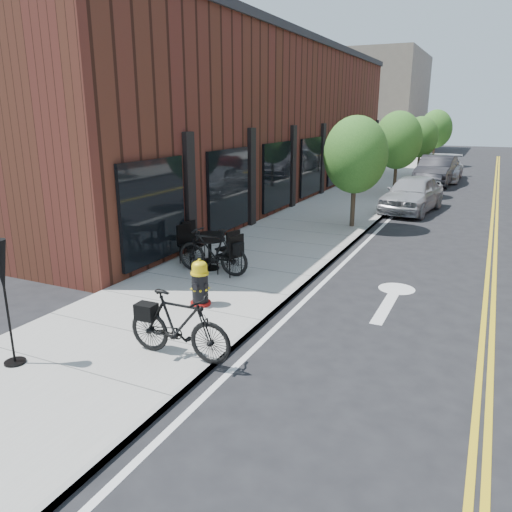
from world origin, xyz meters
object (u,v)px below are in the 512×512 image
Objects in this scene: bistro_set_b at (209,249)px; parked_car_c at (444,168)px; patio_umbrella at (2,276)px; bicycle_left at (212,251)px; fire_hydrant at (200,283)px; parked_car_a at (412,193)px; parked_car_b at (437,170)px; bicycle_right at (179,325)px; bistro_set_c at (210,243)px.

bistro_set_b is 0.39× the size of parked_car_c.
patio_umbrella is (-0.27, -5.72, 0.95)m from bistro_set_b.
patio_umbrella is (-0.54, -5.41, 0.89)m from bicycle_left.
fire_hydrant is 0.22× the size of parked_car_a.
parked_car_a is at bearing -86.83° from parked_car_b.
patio_umbrella is 25.72m from parked_car_b.
patio_umbrella is 16.97m from parked_car_a.
bistro_set_b is (-2.02, 4.41, -0.05)m from bicycle_right.
bicycle_left is 1.02× the size of bicycle_right.
parked_car_a is 0.88× the size of parked_car_c.
parked_car_b is (3.67, 25.44, -0.77)m from patio_umbrella.
bicycle_left is (-0.83, 1.94, 0.11)m from fire_hydrant.
bistro_set_b is at bearing 23.29° from bicycle_right.
patio_umbrella is 0.41× the size of parked_car_b.
bistro_set_b is 0.69m from bistro_set_c.
bicycle_left reaches higher than fire_hydrant.
fire_hydrant is 0.50× the size of bistro_set_b.
parked_car_a reaches higher than bistro_set_b.
parked_car_b is at bearing 97.50° from bistro_set_c.
parked_car_c is (0.17, 2.43, -0.09)m from parked_car_b.
patio_umbrella is at bearing -95.05° from parked_car_b.
bicycle_right reaches higher than fire_hydrant.
parked_car_a is (3.67, 16.55, -0.83)m from patio_umbrella.
parked_car_b is at bearing 95.15° from fire_hydrant.
parked_car_a is (3.13, 11.13, 0.06)m from bicycle_left.
parked_car_c reaches higher than bicycle_left.
bistro_set_c is 0.37× the size of parked_car_b.
bistro_set_c is 10.89m from parked_car_a.
bicycle_left is at bearing 84.28° from patio_umbrella.
parked_car_b reaches higher than bicycle_left.
parked_car_c is (1.55, 26.57, 0.05)m from bicycle_right.
parked_car_a is 8.90m from parked_car_b.
bicycle_left is 1.04× the size of bistro_set_c.
bicycle_right reaches higher than bistro_set_b.
parked_car_a reaches higher than bicycle_right.
parked_car_a reaches higher than bistro_set_c.
bicycle_left is 5.51m from patio_umbrella.
bistro_set_c is at bearing -148.14° from bicycle_left.
parked_car_c is at bearing 96.34° from parked_car_a.
parked_car_b reaches higher than bistro_set_b.
bistro_set_c is (-0.33, 0.60, -0.03)m from bistro_set_b.
patio_umbrella reaches higher than parked_car_a.
bistro_set_c is 6.40m from patio_umbrella.
parked_car_a is at bearing 77.49° from patio_umbrella.
patio_umbrella reaches higher than bicycle_right.
fire_hydrant is 13.28m from parked_car_a.
parked_car_c is (3.90, 21.56, 0.12)m from bistro_set_c.
bistro_set_b is (-1.10, 2.25, 0.05)m from fire_hydrant.
bicycle_right is at bearing -55.67° from fire_hydrant.
bistro_set_b is 0.96× the size of patio_umbrella.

